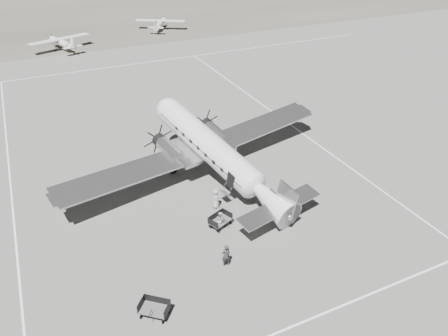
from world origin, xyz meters
The scene contains 14 objects.
ground centered at (0.00, 0.00, 0.00)m, with size 260.00×260.00×0.00m, color slate.
taxi_line_near centered at (0.00, -14.00, 0.01)m, with size 60.00×0.15×0.01m, color white.
taxi_line_right centered at (12.00, 0.00, 0.01)m, with size 0.15×80.00×0.01m, color white.
taxi_line_left centered at (-18.00, 10.00, 0.01)m, with size 0.15×60.00×0.01m, color white.
taxi_line_horizon centered at (0.00, 40.00, 0.01)m, with size 90.00×0.15×0.01m, color white.
grass_infield centered at (0.00, 95.00, 0.00)m, with size 260.00×90.00×0.01m, color #676356.
dc3_airliner centered at (-0.67, 3.27, 2.72)m, with size 28.54×19.80×5.44m, color #B5B5B8, non-canonical shape.
light_plane_left centered at (-7.67, 52.87, 1.13)m, with size 10.89×8.83×2.26m, color white, non-canonical shape.
light_plane_right centered at (12.43, 59.58, 1.06)m, with size 10.25×8.31×2.13m, color white, non-canonical shape.
baggage_cart_near centered at (-3.18, -3.37, 0.52)m, with size 1.85×1.31×1.05m, color #555555, non-canonical shape.
baggage_cart_far centered at (-10.54, -9.63, 0.53)m, with size 1.89×1.33×1.07m, color #555555, non-canonical shape.
ground_crew centered at (-4.65, -7.52, 0.91)m, with size 0.66×0.43×1.81m, color #323232.
ramp_agent centered at (-3.27, -3.58, 0.76)m, with size 0.74×0.58×1.52m, color silver.
passenger centered at (-2.48, -0.93, 0.89)m, with size 0.87×0.57×1.78m, color #B6B5B3.
Camera 1 is at (-14.52, -28.18, 21.84)m, focal length 35.00 mm.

